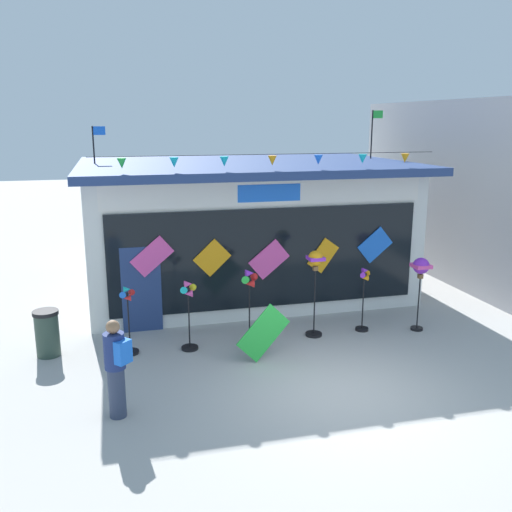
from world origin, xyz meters
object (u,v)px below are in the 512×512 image
object	(u,v)px
wind_spinner_right	(364,295)
trash_bin	(47,333)
wind_spinner_left	(189,310)
wind_spinner_far_right	(421,271)
wind_spinner_center_right	(315,271)
kite_shop_building	(242,225)
person_near_camera	(116,367)
wind_spinner_far_left	(129,319)
display_kite_on_ground	(263,333)
wind_spinner_center_left	(250,294)

from	to	relation	value
wind_spinner_right	trash_bin	bearing A→B (deg)	177.34
wind_spinner_left	wind_spinner_far_right	bearing A→B (deg)	-1.71
wind_spinner_center_right	wind_spinner_far_right	size ratio (longest dim) A/B	1.14
wind_spinner_right	trash_bin	world-z (taller)	wind_spinner_right
kite_shop_building	wind_spinner_center_right	world-z (taller)	kite_shop_building
wind_spinner_center_right	person_near_camera	size ratio (longest dim) A/B	1.18
wind_spinner_far_left	wind_spinner_right	bearing A→B (deg)	0.21
kite_shop_building	wind_spinner_far_right	distance (m)	5.42
wind_spinner_far_right	display_kite_on_ground	distance (m)	4.07
kite_shop_building	trash_bin	xyz separation A→B (m)	(-5.00, -3.78, -1.35)
wind_spinner_far_left	wind_spinner_far_right	size ratio (longest dim) A/B	0.86
wind_spinner_far_right	display_kite_on_ground	xyz separation A→B (m)	(-3.92, -0.74, -0.84)
wind_spinner_center_left	trash_bin	size ratio (longest dim) A/B	1.71
kite_shop_building	wind_spinner_center_left	bearing A→B (deg)	-100.68
person_near_camera	trash_bin	bearing A→B (deg)	-107.27
wind_spinner_far_right	trash_bin	world-z (taller)	wind_spinner_far_right
wind_spinner_left	trash_bin	size ratio (longest dim) A/B	1.57
wind_spinner_right	person_near_camera	distance (m)	6.13
wind_spinner_center_right	wind_spinner_right	size ratio (longest dim) A/B	1.30
kite_shop_building	wind_spinner_far_left	xyz separation A→B (m)	(-3.36, -4.12, -1.08)
kite_shop_building	trash_bin	distance (m)	6.41
wind_spinner_center_right	wind_spinner_right	distance (m)	1.37
wind_spinner_left	wind_spinner_far_right	distance (m)	5.32
trash_bin	display_kite_on_ground	size ratio (longest dim) A/B	0.91
wind_spinner_far_left	person_near_camera	size ratio (longest dim) A/B	0.88
wind_spinner_far_left	wind_spinner_right	size ratio (longest dim) A/B	0.98
wind_spinner_right	trash_bin	xyz separation A→B (m)	(-6.93, 0.32, -0.37)
wind_spinner_left	display_kite_on_ground	xyz separation A→B (m)	(1.38, -0.90, -0.31)
kite_shop_building	wind_spinner_left	world-z (taller)	kite_shop_building
wind_spinner_far_left	wind_spinner_far_right	xyz separation A→B (m)	(6.54, -0.25, 0.66)
wind_spinner_center_right	wind_spinner_right	world-z (taller)	wind_spinner_center_right
wind_spinner_far_right	trash_bin	xyz separation A→B (m)	(-8.18, 0.59, -0.93)
wind_spinner_left	wind_spinner_right	distance (m)	4.04
wind_spinner_center_right	wind_spinner_left	bearing A→B (deg)	-177.86
wind_spinner_far_left	wind_spinner_right	distance (m)	5.28
wind_spinner_center_left	trash_bin	distance (m)	4.28
trash_bin	wind_spinner_right	bearing A→B (deg)	-2.66
wind_spinner_right	person_near_camera	bearing A→B (deg)	-155.06
wind_spinner_far_left	trash_bin	world-z (taller)	wind_spinner_far_left
wind_spinner_center_right	person_near_camera	distance (m)	5.10
wind_spinner_left	person_near_camera	distance (m)	2.90
wind_spinner_center_right	display_kite_on_ground	distance (m)	2.01
wind_spinner_far_left	wind_spinner_left	world-z (taller)	wind_spinner_left
kite_shop_building	display_kite_on_ground	world-z (taller)	kite_shop_building
wind_spinner_far_left	wind_spinner_right	xyz separation A→B (m)	(5.28, 0.02, 0.09)
person_near_camera	wind_spinner_center_left	bearing A→B (deg)	179.23
kite_shop_building	wind_spinner_far_left	distance (m)	5.42
kite_shop_building	wind_spinner_center_left	world-z (taller)	kite_shop_building
kite_shop_building	wind_spinner_far_left	bearing A→B (deg)	-129.15
display_kite_on_ground	wind_spinner_center_left	bearing A→B (deg)	92.62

